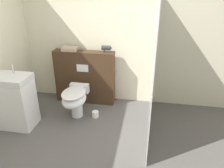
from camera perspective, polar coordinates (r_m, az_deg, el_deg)
The scene contains 9 objects.
ground_plane at distance 3.13m, azimuth -7.30°, elevation -19.75°, with size 12.00×12.00×0.00m, color #565451.
wall_back at distance 4.15m, azimuth -0.70°, elevation 11.86°, with size 8.00×0.06×2.50m.
partition_panel at distance 4.28m, azimuth -7.12°, elevation 1.78°, with size 1.15×0.22×1.04m.
shower_glass at distance 3.26m, azimuth 10.59°, elevation 4.19°, with size 0.04×1.76×2.12m.
toilet at distance 3.82m, azimuth -9.60°, elevation -3.95°, with size 0.39×0.64×0.54m.
sink_vanity at distance 3.86m, azimuth -24.02°, elevation -4.19°, with size 0.58×0.43×1.04m.
hair_drier at distance 4.00m, azimuth -1.43°, elevation 9.41°, with size 0.19×0.08×0.12m.
folded_towel at distance 4.18m, azimuth -11.01°, elevation 9.00°, with size 0.28×0.18×0.07m.
spare_toilet_roll at distance 3.95m, azimuth -4.38°, elevation -7.86°, with size 0.12×0.12×0.11m.
Camera 1 is at (0.75, -2.10, 2.20)m, focal length 35.00 mm.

